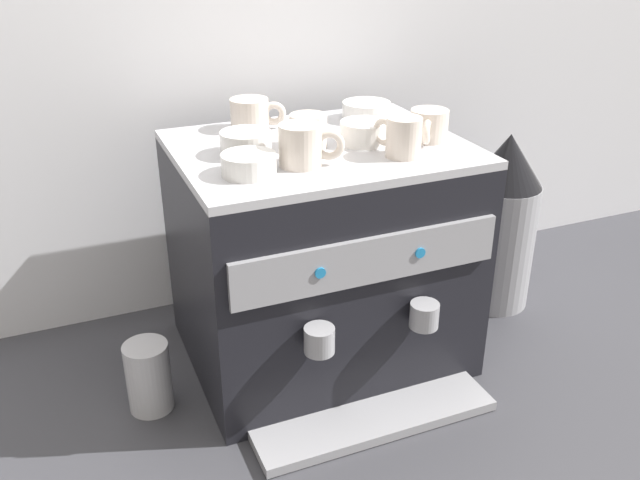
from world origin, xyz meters
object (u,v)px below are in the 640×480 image
Objects in this scene: ceramic_cup_0 at (303,145)px; ceramic_cup_3 at (402,137)px; ceramic_bowl_3 at (249,165)px; milk_pitcher at (149,377)px; ceramic_cup_2 at (309,132)px; ceramic_bowl_0 at (245,143)px; espresso_machine at (321,255)px; coffee_grinder at (500,222)px; ceramic_bowl_1 at (366,111)px; ceramic_cup_4 at (429,126)px; ceramic_bowl_2 at (364,133)px; ceramic_cup_1 at (252,114)px.

ceramic_cup_3 is (0.19, -0.02, -0.00)m from ceramic_cup_0.
ceramic_bowl_3 reaches higher than milk_pitcher.
ceramic_cup_2 reaches higher than ceramic_bowl_0.
espresso_machine is 5.84× the size of ceramic_bowl_0.
ceramic_cup_3 is 0.23× the size of coffee_grinder.
espresso_machine is 5.36× the size of ceramic_bowl_1.
ceramic_cup_0 is 0.19m from ceramic_cup_3.
espresso_machine is at bearing 11.00° from ceramic_cup_2.
ceramic_cup_4 is 0.19m from ceramic_bowl_1.
ceramic_bowl_2 reaches higher than espresso_machine.
ceramic_bowl_2 is 0.50m from coffee_grinder.
ceramic_cup_1 is at bearing 71.29° from ceramic_bowl_3.
ceramic_bowl_2 is (0.11, -0.01, -0.01)m from ceramic_cup_2.
espresso_machine reaches higher than coffee_grinder.
ceramic_cup_3 is 1.06× the size of ceramic_bowl_3.
ceramic_cup_1 reaches higher than ceramic_bowl_0.
ceramic_bowl_0 reaches higher than milk_pitcher.
ceramic_cup_3 is at bearing -38.12° from ceramic_cup_2.
ceramic_bowl_0 is (-0.06, -0.15, -0.01)m from ceramic_cup_1.
ceramic_bowl_3 is (-0.15, -0.10, -0.01)m from ceramic_cup_2.
ceramic_cup_3 is at bearing -72.76° from ceramic_bowl_2.
ceramic_cup_0 reaches higher than coffee_grinder.
ceramic_bowl_0 is (-0.27, 0.12, -0.02)m from ceramic_cup_3.
ceramic_bowl_2 is 0.28m from ceramic_bowl_3.
ceramic_cup_1 is 0.58m from milk_pitcher.
ceramic_cup_2 is (-0.03, -0.01, 0.28)m from espresso_machine.
ceramic_cup_2 is 0.13m from ceramic_bowl_0.
ceramic_bowl_2 is at bearing 3.84° from milk_pitcher.
ceramic_cup_3 is 1.07× the size of ceramic_bowl_2.
ceramic_cup_1 is 1.19× the size of ceramic_bowl_2.
ceramic_cup_0 is 0.25m from ceramic_cup_1.
ceramic_bowl_0 is (-0.15, 0.01, 0.27)m from espresso_machine.
ceramic_bowl_2 is (-0.08, -0.15, 0.00)m from ceramic_bowl_1.
ceramic_bowl_1 is (0.24, 0.23, -0.02)m from ceramic_cup_0.
ceramic_cup_4 is at bearing -0.34° from milk_pitcher.
ceramic_cup_2 reaches higher than ceramic_cup_4.
ceramic_cup_4 is 1.04× the size of ceramic_bowl_3.
ceramic_cup_4 is (0.21, -0.06, 0.28)m from espresso_machine.
ceramic_cup_1 is 0.79× the size of milk_pitcher.
ceramic_cup_2 is at bearing -144.55° from ceramic_bowl_1.
ceramic_bowl_0 is 0.50m from milk_pitcher.
ceramic_bowl_3 is at bearing -13.57° from milk_pitcher.
espresso_machine is 5.22× the size of ceramic_cup_2.
ceramic_bowl_1 is at bearing 18.17° from milk_pitcher.
ceramic_cup_3 reaches higher than coffee_grinder.
coffee_grinder is at bearing 11.63° from ceramic_bowl_3.
ceramic_cup_0 is 1.21× the size of ceramic_bowl_2.
ceramic_cup_2 is 0.24m from ceramic_cup_4.
ceramic_bowl_0 is at bearing 173.56° from ceramic_bowl_2.
espresso_machine is 0.33m from ceramic_cup_3.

